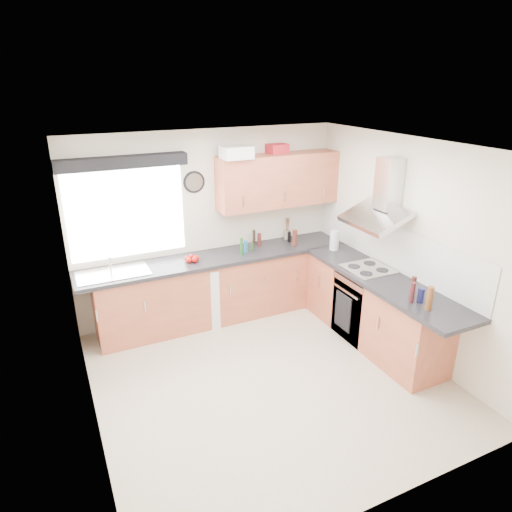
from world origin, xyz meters
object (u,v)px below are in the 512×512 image
extractor_hood (382,200)px  washing_machine (196,294)px  oven (364,305)px  upper_cabinets (278,180)px

extractor_hood → washing_machine: extractor_hood is taller
oven → washing_machine: bearing=146.1°
extractor_hood → upper_cabinets: (-0.65, 1.33, 0.03)m
extractor_hood → upper_cabinets: size_ratio=0.46×
oven → upper_cabinets: 1.99m
oven → upper_cabinets: bearing=112.5°
upper_cabinets → oven: bearing=-67.5°
upper_cabinets → washing_machine: bearing=-175.3°
extractor_hood → washing_machine: 2.65m
upper_cabinets → washing_machine: size_ratio=2.07×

